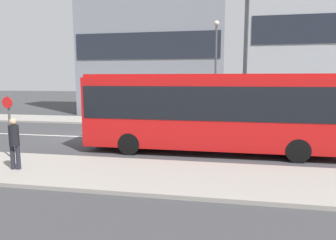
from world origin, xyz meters
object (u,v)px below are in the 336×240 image
object	(u,v)px
city_bus	(211,108)
bus_stop_sign	(9,122)
parked_car_0	(297,123)
street_lamp	(216,62)
pedestrian_near_stop	(14,140)

from	to	relation	value
city_bus	bus_stop_sign	xyz separation A→B (m)	(-7.80, -3.02, -0.40)
city_bus	parked_car_0	bearing A→B (deg)	51.91
bus_stop_sign	street_lamp	distance (m)	13.39
pedestrian_near_stop	bus_stop_sign	size ratio (longest dim) A/B	0.72
city_bus	parked_car_0	xyz separation A→B (m)	(5.00, 5.69, -1.35)
parked_car_0	bus_stop_sign	size ratio (longest dim) A/B	1.80
pedestrian_near_stop	street_lamp	distance (m)	13.95
parked_car_0	street_lamp	distance (m)	6.53
parked_car_0	pedestrian_near_stop	bearing A→B (deg)	-139.14
parked_car_0	pedestrian_near_stop	size ratio (longest dim) A/B	2.49
parked_car_0	street_lamp	size ratio (longest dim) A/B	0.64
parked_car_0	bus_stop_sign	distance (m)	15.51
city_bus	pedestrian_near_stop	xyz separation A→B (m)	(-6.61, -4.34, -0.84)
city_bus	parked_car_0	distance (m)	7.70
city_bus	parked_car_0	world-z (taller)	city_bus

